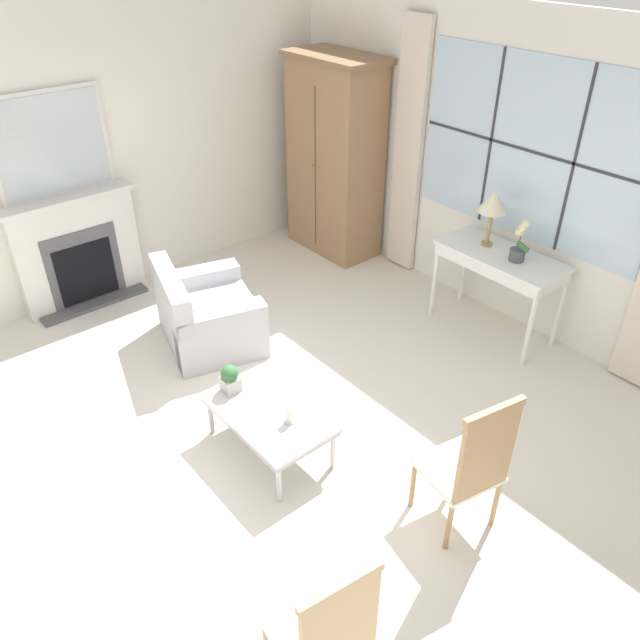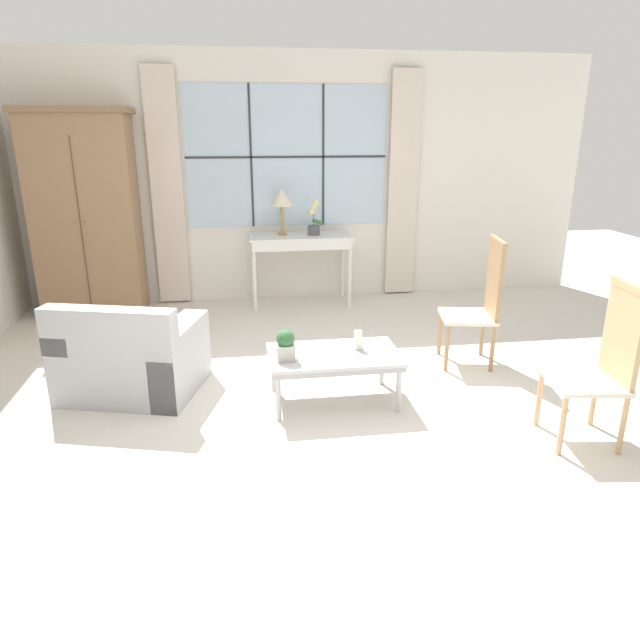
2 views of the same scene
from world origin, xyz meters
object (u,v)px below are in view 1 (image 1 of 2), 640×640
armchair_upholstered (207,317)px  potted_plant_small (230,378)px  side_chair_wooden (473,463)px  armoire (335,158)px  fireplace (75,240)px  console_table (500,263)px  pillar_candle (290,414)px  accent_chair_wooden (328,631)px  table_lamp (493,203)px  potted_orchid (519,244)px  coffee_table (269,415)px

armchair_upholstered → potted_plant_small: size_ratio=5.11×
side_chair_wooden → armoire: bearing=150.7°
armoire → armchair_upholstered: size_ratio=1.88×
fireplace → armchair_upholstered: 1.61m
console_table → potted_plant_small: (-0.41, -2.66, -0.22)m
armoire → pillar_candle: 3.57m
armchair_upholstered → accent_chair_wooden: (3.12, -1.20, 0.31)m
console_table → accent_chair_wooden: (1.55, -3.38, -0.15)m
table_lamp → potted_orchid: (0.36, -0.04, -0.26)m
potted_orchid → accent_chair_wooden: bearing=-67.5°
console_table → table_lamp: bearing=169.9°
accent_chair_wooden → potted_plant_small: bearing=159.8°
armoire → pillar_candle: (2.44, -2.53, -0.64)m
side_chair_wooden → pillar_candle: bearing=-157.1°
accent_chair_wooden → armchair_upholstered: bearing=158.9°
potted_orchid → armchair_upholstered: potted_orchid is taller
armoire → pillar_candle: size_ratio=13.99×
fireplace → armchair_upholstered: size_ratio=1.81×
armchair_upholstered → potted_plant_small: bearing=-22.5°
potted_plant_small → side_chair_wooden: bearing=20.0°
fireplace → pillar_candle: size_ratio=13.49×
accent_chair_wooden → fireplace: bearing=172.1°
armoire → potted_plant_small: armoire is taller
armchair_upholstered → pillar_candle: size_ratio=7.45×
fireplace → potted_orchid: bearing=40.9°
fireplace → armchair_upholstered: (1.45, 0.57, -0.42)m
armchair_upholstered → pillar_candle: armchair_upholstered is taller
armchair_upholstered → potted_plant_small: (1.15, -0.48, 0.24)m
armchair_upholstered → accent_chair_wooden: bearing=-21.1°
pillar_candle → potted_orchid: bearing=89.7°
fireplace → armchair_upholstered: bearing=21.5°
table_lamp → accent_chair_wooden: 3.90m
fireplace → potted_plant_small: fireplace is taller
armoire → side_chair_wooden: 4.18m
coffee_table → potted_plant_small: bearing=-167.3°
side_chair_wooden → armchair_upholstered: bearing=-177.0°
table_lamp → side_chair_wooden: (1.52, -2.06, -0.63)m
armchair_upholstered → side_chair_wooden: 2.91m
armchair_upholstered → accent_chair_wooden: accent_chair_wooden is taller
potted_orchid → accent_chair_wooden: (1.40, -3.38, -0.39)m
armoire → pillar_candle: bearing=-46.0°
armchair_upholstered → potted_orchid: bearing=51.6°
coffee_table → armchair_upholstered: bearing=165.4°
armoire → potted_orchid: size_ratio=5.45×
armoire → potted_orchid: (2.45, -0.01, -0.12)m
table_lamp → pillar_candle: (0.34, -2.56, -0.77)m
potted_plant_small → pillar_candle: (0.55, 0.13, -0.05)m
accent_chair_wooden → pillar_candle: size_ratio=6.84×
armoire → table_lamp: size_ratio=4.16×
accent_chair_wooden → potted_plant_small: 2.09m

